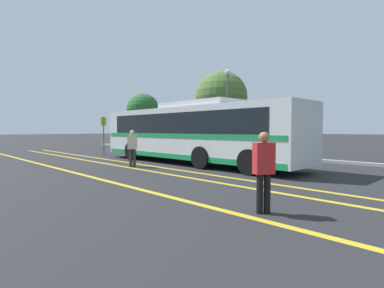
% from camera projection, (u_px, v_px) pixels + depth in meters
% --- Properties ---
extents(ground_plane, '(220.00, 220.00, 0.00)m').
position_uv_depth(ground_plane, '(195.00, 164.00, 15.27)').
color(ground_plane, '#262628').
extents(lane_strip_0, '(32.26, 0.20, 0.01)m').
position_uv_depth(lane_strip_0, '(158.00, 167.00, 13.89)').
color(lane_strip_0, gold).
rests_on(lane_strip_0, ground_plane).
extents(lane_strip_1, '(32.26, 0.20, 0.01)m').
position_uv_depth(lane_strip_1, '(138.00, 169.00, 13.15)').
color(lane_strip_1, gold).
rests_on(lane_strip_1, ground_plane).
extents(lane_strip_2, '(32.26, 0.20, 0.01)m').
position_uv_depth(lane_strip_2, '(84.00, 175.00, 11.44)').
color(lane_strip_2, gold).
rests_on(lane_strip_2, ground_plane).
extents(curb_strip, '(40.26, 0.36, 0.15)m').
position_uv_depth(curb_strip, '(253.00, 156.00, 19.17)').
color(curb_strip, '#99999E').
rests_on(curb_strip, ground_plane).
extents(transit_bus, '(12.58, 2.72, 3.12)m').
position_uv_depth(transit_bus, '(192.00, 132.00, 15.33)').
color(transit_bus, silver).
rests_on(transit_bus, ground_plane).
extents(parked_car_0, '(4.09, 1.85, 1.24)m').
position_uv_depth(parked_car_0, '(141.00, 142.00, 26.38)').
color(parked_car_0, maroon).
rests_on(parked_car_0, ground_plane).
extents(parked_car_1, '(4.62, 2.14, 1.38)m').
position_uv_depth(parked_car_1, '(179.00, 143.00, 22.43)').
color(parked_car_1, olive).
rests_on(parked_car_1, ground_plane).
extents(pedestrian_0, '(0.45, 0.46, 1.72)m').
position_uv_depth(pedestrian_0, '(132.00, 146.00, 13.91)').
color(pedestrian_0, '#2D2D33').
rests_on(pedestrian_0, ground_plane).
extents(pedestrian_1, '(0.39, 0.47, 1.70)m').
position_uv_depth(pedestrian_1, '(264.00, 167.00, 6.20)').
color(pedestrian_1, black).
rests_on(pedestrian_1, ground_plane).
extents(bus_stop_sign, '(0.07, 0.40, 2.61)m').
position_uv_depth(bus_stop_sign, '(104.00, 131.00, 20.01)').
color(bus_stop_sign, '#59595E').
rests_on(bus_stop_sign, ground_plane).
extents(street_lamp, '(0.42, 0.42, 6.10)m').
position_uv_depth(street_lamp, '(228.00, 98.00, 21.73)').
color(street_lamp, '#59595E').
rests_on(street_lamp, ground_plane).
extents(tree_1, '(4.49, 4.49, 6.79)m').
position_uv_depth(tree_1, '(221.00, 97.00, 25.94)').
color(tree_1, '#513823').
rests_on(tree_1, ground_plane).
extents(tree_2, '(3.37, 3.37, 5.46)m').
position_uv_depth(tree_2, '(143.00, 110.00, 30.87)').
color(tree_2, '#513823').
rests_on(tree_2, ground_plane).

